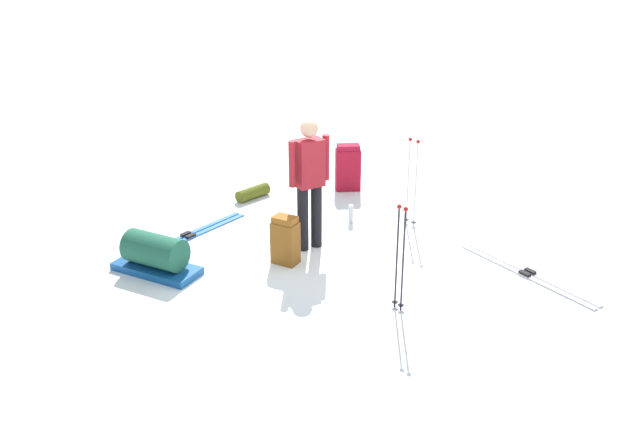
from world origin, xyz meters
TOP-DOWN VIEW (x-y plane):
  - ground_plane at (0.00, 0.00)m, footprint 80.00×80.00m
  - skier_standing at (-0.46, 0.07)m, footprint 0.26×0.57m
  - ski_pair_near at (-1.44, -1.26)m, footprint 1.01×1.82m
  - ski_pair_far at (1.33, 2.11)m, footprint 1.95×0.53m
  - backpack_large_dark at (-2.09, 1.46)m, footprint 0.33×0.43m
  - backpack_bright at (-0.20, -0.37)m, footprint 0.38×0.35m
  - ski_poles_planted_near at (1.34, 0.31)m, footprint 0.15×0.10m
  - ski_poles_planted_far at (-0.52, 1.62)m, footprint 0.20×0.11m
  - gear_sled at (-0.63, -1.87)m, footprint 1.12×1.00m
  - sleeping_mat_rolled at (-2.37, 0.00)m, footprint 0.36×0.58m
  - thermos_bottle at (-0.94, 0.92)m, footprint 0.07×0.07m

SIDE VIEW (x-z plane):
  - ground_plane at x=0.00m, z-range 0.00..0.00m
  - ski_pair_far at x=1.33m, z-range -0.01..0.04m
  - ski_pair_near at x=-1.44m, z-range -0.01..0.04m
  - sleeping_mat_rolled at x=-2.37m, z-range 0.00..0.18m
  - thermos_bottle at x=-0.94m, z-range 0.00..0.26m
  - gear_sled at x=-0.63m, z-range -0.02..0.47m
  - backpack_bright at x=-0.20m, z-range -0.01..0.61m
  - backpack_large_dark at x=-2.09m, z-range -0.01..0.72m
  - ski_poles_planted_near at x=1.34m, z-range 0.07..1.29m
  - ski_poles_planted_far at x=-0.52m, z-range 0.07..1.31m
  - skier_standing at x=-0.46m, z-range 0.10..1.80m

